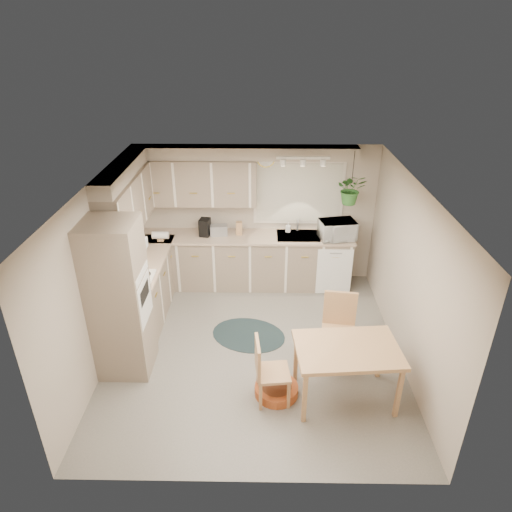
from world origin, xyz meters
name	(u,v)px	position (x,y,z in m)	size (l,w,h in m)	color
floor	(254,349)	(0.00, 0.00, 0.00)	(4.20, 4.20, 0.00)	slate
ceiling	(254,187)	(0.00, 0.00, 2.40)	(4.20, 4.20, 0.00)	silver
wall_back	(257,214)	(0.00, 2.10, 1.20)	(4.00, 0.04, 2.40)	#AC9F8E
wall_front	(250,393)	(0.00, -2.10, 1.20)	(4.00, 0.04, 2.40)	#AC9F8E
wall_left	(101,274)	(-2.00, 0.00, 1.20)	(0.04, 4.20, 2.40)	#AC9F8E
wall_right	(409,276)	(2.00, 0.00, 1.20)	(0.04, 4.20, 2.40)	#AC9F8E
base_cab_left	(146,289)	(-1.70, 0.88, 0.45)	(0.60, 1.85, 0.90)	gray
base_cab_back	(245,261)	(-0.20, 1.80, 0.45)	(3.60, 0.60, 0.90)	gray
counter_left	(143,262)	(-1.69, 0.88, 0.92)	(0.64, 1.89, 0.04)	tan
counter_back	(244,237)	(-0.20, 1.79, 0.92)	(3.64, 0.64, 0.04)	tan
oven_stack	(119,300)	(-1.68, -0.38, 1.05)	(0.65, 0.65, 2.10)	gray
wall_oven_face	(145,300)	(-1.35, -0.38, 1.05)	(0.02, 0.56, 0.58)	white
upper_cab_left	(128,202)	(-1.82, 1.00, 1.83)	(0.35, 2.00, 0.75)	gray
upper_cab_back	(194,182)	(-1.00, 1.93, 1.83)	(2.00, 0.35, 0.75)	gray
soffit_left	(122,170)	(-1.85, 1.00, 2.30)	(0.30, 2.00, 0.20)	#AC9F8E
soffit_back	(244,153)	(-0.20, 1.95, 2.30)	(3.60, 0.30, 0.20)	#AC9F8E
cooktop	(134,280)	(-1.68, 0.30, 0.94)	(0.52, 0.58, 0.02)	white
range_hood	(128,250)	(-1.70, 0.30, 1.40)	(0.40, 0.60, 0.14)	white
window_blinds	(299,193)	(0.70, 2.07, 1.60)	(1.40, 0.02, 1.00)	silver
window_frame	(299,193)	(0.70, 2.08, 1.60)	(1.50, 0.02, 1.10)	beige
sink	(298,238)	(0.70, 1.80, 0.90)	(0.70, 0.48, 0.10)	#989A9F
dishwasher_front	(334,272)	(1.30, 1.49, 0.42)	(0.58, 0.01, 0.83)	white
track_light_bar	(303,158)	(0.70, 1.55, 2.33)	(0.80, 0.04, 0.04)	white
wall_clock	(266,158)	(0.15, 2.07, 2.18)	(0.30, 0.30, 0.03)	#E1C94F
dining_table	(345,373)	(1.10, -0.91, 0.38)	(1.21, 0.80, 0.76)	tan
chair_left	(273,371)	(0.24, -0.95, 0.43)	(0.41, 0.41, 0.87)	tan
chair_back	(339,332)	(1.12, -0.24, 0.49)	(0.46, 0.46, 0.98)	tan
braided_rug	(249,335)	(-0.09, 0.32, 0.01)	(1.10, 0.82, 0.01)	black
pet_bed	(276,390)	(0.29, -0.87, 0.06)	(0.54, 0.54, 0.12)	#A95921
microwave	(337,228)	(1.33, 1.70, 1.13)	(0.57, 0.32, 0.39)	white
soap_bottle	(288,230)	(0.54, 1.95, 0.98)	(0.08, 0.17, 0.08)	white
hanging_plant	(351,192)	(1.49, 1.70, 1.74)	(0.44, 0.49, 0.38)	#306A2A
coffee_maker	(205,227)	(-0.85, 1.80, 1.09)	(0.16, 0.20, 0.29)	black
toaster	(219,230)	(-0.63, 1.82, 1.03)	(0.29, 0.16, 0.17)	#989A9F
knife_block	(239,228)	(-0.29, 1.85, 1.05)	(0.10, 0.10, 0.22)	tan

